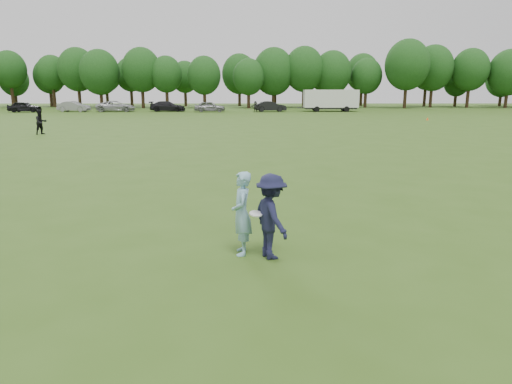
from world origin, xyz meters
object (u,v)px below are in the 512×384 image
player_far_d (255,107)px  car_b (74,107)px  car_f (270,106)px  car_e (210,107)px  field_cone (427,119)px  thrower (242,214)px  cargo_trailer (331,99)px  car_a (25,107)px  defender (271,216)px  player_far_a (41,122)px  car_d (168,106)px  car_c (116,106)px

player_far_d → car_b: (-26.89, 1.33, -0.03)m
car_b → car_f: bearing=-84.0°
player_far_d → car_e: player_far_d is taller
field_cone → player_far_d: bearing=136.5°
thrower → cargo_trailer: bearing=165.0°
car_a → thrower: bearing=-153.3°
defender → cargo_trailer: (11.33, 60.71, 0.92)m
car_a → car_e: bearing=-91.1°
car_a → car_b: size_ratio=0.98×
player_far_a → car_d: (3.00, 35.19, -0.15)m
defender → field_cone: 45.15m
car_b → cargo_trailer: bearing=-83.0°
car_a → car_f: car_a is taller
defender → car_a: 67.53m
player_far_d → cargo_trailer: size_ratio=0.18×
cargo_trailer → car_b: bearing=-179.0°
car_b → cargo_trailer: (38.15, 0.66, 1.01)m
thrower → car_b: thrower is taller
thrower → player_far_d: 58.51m
player_far_a → car_b: bearing=54.7°
car_c → field_cone: size_ratio=18.86×
car_a → car_e: car_a is taller
thrower → car_f: size_ratio=0.37×
car_d → player_far_d: bearing=-98.1°
car_f → car_b: bearing=83.2°
thrower → field_cone: thrower is taller
field_cone → car_c: bearing=154.1°
car_a → car_b: 6.74m
car_a → field_cone: 54.93m
car_e → cargo_trailer: size_ratio=0.50×
car_c → car_f: (22.95, -0.14, -0.02)m
car_b → field_cone: car_b is taller
thrower → defender: 0.63m
player_far_a → car_c: size_ratio=0.32×
car_a → field_cone: car_a is taller
thrower → player_far_d: thrower is taller
car_a → field_cone: size_ratio=15.12×
car_d → car_f: (15.38, -0.64, 0.00)m
car_c → car_e: 14.01m
thrower → player_far_a: 29.66m
defender → player_far_a: 30.16m
defender → player_far_a: bearing=8.6°
car_c → car_f: bearing=-98.1°
car_b → thrower: bearing=-150.3°
field_cone → car_a: bearing=161.4°
car_a → car_f: size_ratio=0.98×
cargo_trailer → car_c: bearing=-179.1°
car_a → car_f: (35.73, 1.39, -0.01)m
player_far_a → car_b: (-10.75, 34.53, -0.15)m
car_c → car_a: bearing=89.0°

